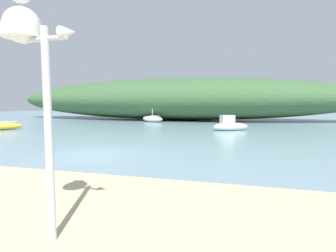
# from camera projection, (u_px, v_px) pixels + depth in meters

# --- Properties ---
(ground_plane) EXTENTS (120.00, 120.00, 0.00)m
(ground_plane) POSITION_uv_depth(u_px,v_px,m) (92.00, 154.00, 11.90)
(ground_plane) COLOR #7A99A8
(distant_hill) EXTENTS (49.81, 12.09, 5.82)m
(distant_hill) POSITION_uv_depth(u_px,v_px,m) (175.00, 99.00, 37.36)
(distant_hill) COLOR #3D6038
(distant_hill) RESTS_ON ground
(mast_structure) EXTENTS (1.19, 0.57, 3.52)m
(mast_structure) POSITION_uv_depth(u_px,v_px,m) (29.00, 47.00, 3.89)
(mast_structure) COLOR silver
(mast_structure) RESTS_ON beach_sand
(motorboat_east_reach) EXTENTS (3.22, 2.28, 1.31)m
(motorboat_east_reach) POSITION_uv_depth(u_px,v_px,m) (230.00, 125.00, 22.42)
(motorboat_east_reach) COLOR white
(motorboat_east_reach) RESTS_ON ground
(sailboat_by_sandbar) EXTENTS (3.41, 2.39, 3.65)m
(sailboat_by_sandbar) POSITION_uv_depth(u_px,v_px,m) (152.00, 119.00, 32.77)
(sailboat_by_sandbar) COLOR white
(sailboat_by_sandbar) RESTS_ON ground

